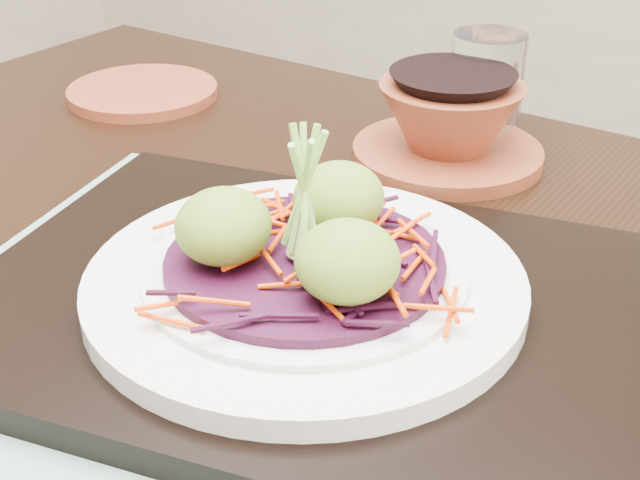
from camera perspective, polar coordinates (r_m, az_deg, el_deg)
The scene contains 11 objects.
dining_table at distance 0.71m, azimuth -0.61°, elevation -9.35°, with size 1.28×0.91×0.76m.
placemat at distance 0.60m, azimuth -0.95°, elevation -5.26°, with size 0.51×0.40×0.00m, color gray.
serving_tray at distance 0.59m, azimuth -0.96°, elevation -4.29°, with size 0.44×0.33×0.02m, color black.
white_plate at distance 0.58m, azimuth -0.97°, elevation -2.68°, with size 0.29×0.29×0.02m.
cabbage_bed at distance 0.58m, azimuth -0.98°, elevation -1.44°, with size 0.18×0.18×0.01m, color #380B26.
carrot_julienne at distance 0.57m, azimuth -0.99°, elevation -0.67°, with size 0.22×0.22×0.01m, color #ED3F04, non-canonical shape.
guacamole_scoops at distance 0.56m, azimuth -1.04°, elevation 0.78°, with size 0.16×0.14×0.05m.
scallion_garnish at distance 0.55m, azimuth -1.02°, elevation 2.83°, with size 0.07×0.07×0.10m, color #8DD254, non-canonical shape.
terracotta_side_plate at distance 1.02m, azimuth -11.28°, elevation 9.27°, with size 0.16×0.16×0.01m, color maroon.
water_glass at distance 0.89m, azimuth 10.57°, elevation 9.69°, with size 0.07×0.07×0.10m, color white.
terracotta_bowl_set at distance 0.84m, azimuth 8.27°, elevation 7.18°, with size 0.21×0.21×0.07m.
Camera 1 is at (0.37, -0.52, 1.10)m, focal length 50.00 mm.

